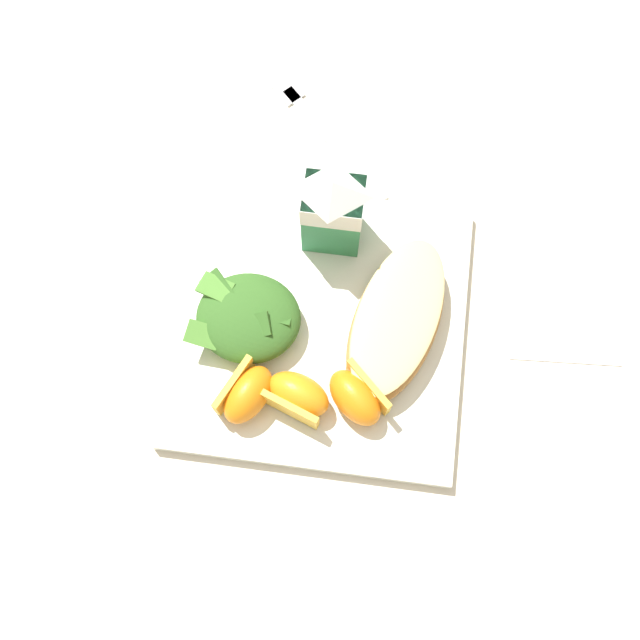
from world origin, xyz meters
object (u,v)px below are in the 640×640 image
Objects in this scene: orange_wedge_front at (246,394)px; orange_wedge_rear at (357,396)px; paper_napkin at (564,309)px; cheesy_pizza_bread at (396,320)px; orange_wedge_middle at (298,396)px; milk_carton at (331,208)px; green_salad_pile at (248,318)px; white_plate at (320,326)px; metal_fork at (320,126)px.

orange_wedge_rear is at bearing 5.90° from orange_wedge_front.
cheesy_pizza_bread is at bearing -165.15° from paper_napkin.
orange_wedge_middle is 0.28m from paper_napkin.
orange_wedge_middle is (-0.01, -0.17, -0.04)m from milk_carton.
milk_carton is at bearing 105.02° from orange_wedge_rear.
orange_wedge_rear is at bearing -148.02° from paper_napkin.
cheesy_pizza_bread is at bearing -50.30° from milk_carton.
orange_wedge_middle is at bearing -134.29° from cheesy_pizza_bread.
green_salad_pile is at bearing -122.01° from milk_carton.
green_salad_pile is at bearing 129.84° from orange_wedge_middle.
white_plate is 0.08m from cheesy_pizza_bread.
milk_carton reaches higher than white_plate.
white_plate is 1.92× the size of metal_fork.
orange_wedge_rear reaches higher than white_plate.
orange_wedge_rear is at bearing -110.35° from cheesy_pizza_bread.
paper_napkin is (0.31, 0.06, -0.03)m from green_salad_pile.
orange_wedge_middle is 1.01× the size of orange_wedge_rear.
orange_wedge_middle is at bearing -92.88° from milk_carton.
cheesy_pizza_bread is 0.16m from orange_wedge_front.
cheesy_pizza_bread is 0.12m from milk_carton.
paper_napkin is (0.24, -0.04, -0.07)m from milk_carton.
white_plate reaches higher than metal_fork.
orange_wedge_front is (-0.13, -0.09, 0.00)m from cheesy_pizza_bread.
orange_wedge_rear is (-0.03, -0.08, 0.00)m from cheesy_pizza_bread.
orange_wedge_rear is 0.23m from paper_napkin.
green_salad_pile is (-0.14, -0.02, 0.00)m from cheesy_pizza_bread.
cheesy_pizza_bread reaches higher than paper_napkin.
green_salad_pile reaches higher than cheesy_pizza_bread.
green_salad_pile is at bearing -171.61° from white_plate.
orange_wedge_middle reaches higher than paper_napkin.
green_salad_pile is (-0.07, -0.01, 0.03)m from white_plate.
white_plate is 0.12m from milk_carton.
white_plate is at bearing 55.08° from orange_wedge_front.
orange_wedge_front is 0.10m from orange_wedge_rear.
white_plate is 0.25m from paper_napkin.
metal_fork is at bearing 97.48° from white_plate.
metal_fork is (-0.03, 0.13, -0.07)m from milk_carton.
paper_napkin is at bearing 14.85° from cheesy_pizza_bread.
orange_wedge_front is 1.01× the size of orange_wedge_middle.
orange_wedge_front is at bearing -95.20° from metal_fork.
green_salad_pile is 1.55× the size of orange_wedge_rear.
white_plate is 0.07m from green_salad_pile.
orange_wedge_rear is (0.05, 0.01, 0.00)m from orange_wedge_middle.
white_plate is 2.65× the size of green_salad_pile.
milk_carton is at bearing -77.85° from metal_fork.
orange_wedge_rear is 0.47× the size of metal_fork.
white_plate is at bearing 121.02° from orange_wedge_rear.
metal_fork is at bearing 114.98° from cheesy_pizza_bread.
orange_wedge_middle is at bearing -86.39° from metal_fork.
orange_wedge_middle is at bearing 4.78° from orange_wedge_front.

